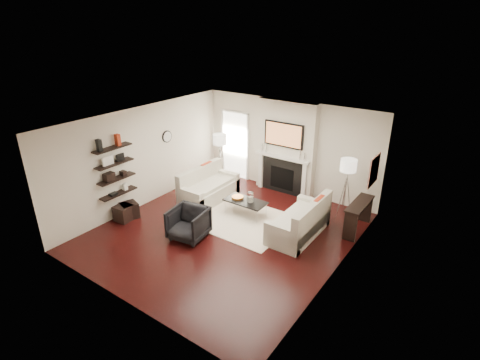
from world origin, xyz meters
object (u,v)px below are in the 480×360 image
Objects in this scene: armchair at (188,222)px; coffee_table at (245,201)px; loveseat_right_base at (298,226)px; loveseat_left_base at (209,193)px; ottoman_near at (129,210)px; lamp_right_shade at (349,165)px; lamp_left_shade at (220,139)px.

coffee_table is at bearing 65.87° from armchair.
loveseat_left_base is at bearing 175.29° from loveseat_right_base.
loveseat_left_base is 1.38m from coffee_table.
ottoman_near is at bearing -142.65° from coffee_table.
loveseat_right_base is at bearing -4.71° from loveseat_left_base.
armchair reaches higher than coffee_table.
lamp_right_shade is at bearing 18.48° from loveseat_left_base.
armchair is at bearing -141.68° from loveseat_right_base.
armchair is at bearing -65.70° from lamp_left_shade.
armchair reaches higher than ottoman_near.
lamp_right_shade is (0.57, 1.41, 1.24)m from loveseat_right_base.
lamp_left_shade is at bearing 145.41° from coffee_table.
lamp_left_shade is at bearing -178.16° from lamp_right_shade.
armchair reaches higher than loveseat_left_base.
loveseat_left_base is at bearing 107.26° from armchair.
loveseat_right_base reaches higher than ottoman_near.
lamp_right_shade reaches higher than coffee_table.
lamp_left_shade is 1.00× the size of ottoman_near.
loveseat_right_base is 4.50× the size of ottoman_near.
lamp_right_shade is at bearing 32.20° from coffee_table.
lamp_left_shade is (-1.30, 2.89, 1.04)m from armchair.
ottoman_near is (-1.92, -0.15, -0.21)m from armchair.
lamp_right_shade is at bearing 68.12° from loveseat_right_base.
armchair is at bearing 4.52° from ottoman_near.
coffee_table is at bearing -7.38° from loveseat_left_base.
coffee_table is (-1.57, 0.07, 0.19)m from loveseat_right_base.
lamp_right_shade is (2.60, 3.01, 1.04)m from armchair.
coffee_table is 2.73m from lamp_right_shade.
coffee_table is 2.75× the size of lamp_left_shade.
coffee_table is at bearing 177.62° from loveseat_right_base.
armchair is 3.33m from lamp_left_shade.
loveseat_right_base is 2.60m from armchair.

